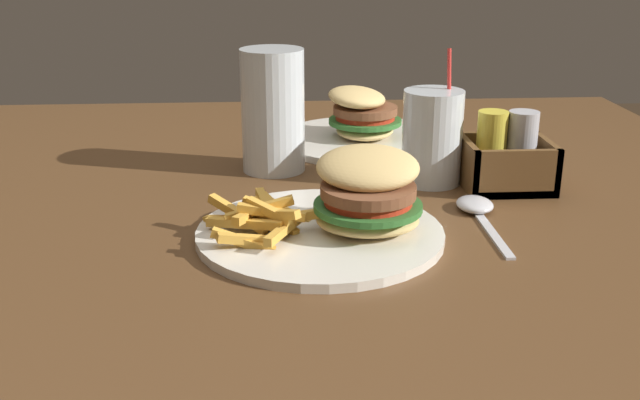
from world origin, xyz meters
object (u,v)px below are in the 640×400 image
at_px(juice_glass, 432,140).
at_px(meal_plate_far, 363,127).
at_px(beer_glass, 273,113).
at_px(spoon, 477,207).
at_px(meal_plate_near, 340,212).
at_px(condiment_caddy, 506,159).

distance_m(juice_glass, meal_plate_far, 0.21).
bearing_deg(meal_plate_far, beer_glass, -137.03).
height_order(juice_glass, spoon, juice_glass).
xyz_separation_m(meal_plate_near, meal_plate_far, (0.07, 0.38, -0.00)).
bearing_deg(juice_glass, beer_glass, 161.48).
distance_m(juice_glass, condiment_caddy, 0.10).
relative_size(beer_glass, juice_glass, 0.96).
height_order(beer_glass, condiment_caddy, beer_glass).
bearing_deg(juice_glass, spoon, -74.85).
bearing_deg(condiment_caddy, meal_plate_far, 125.37).
bearing_deg(spoon, condiment_caddy, -33.10).
bearing_deg(meal_plate_near, spoon, 21.21).
distance_m(meal_plate_near, condiment_caddy, 0.27).
xyz_separation_m(meal_plate_near, juice_glass, (0.13, 0.18, 0.03)).
distance_m(meal_plate_near, juice_glass, 0.23).
height_order(spoon, condiment_caddy, condiment_caddy).
xyz_separation_m(beer_glass, condiment_caddy, (0.29, -0.09, -0.04)).
xyz_separation_m(spoon, condiment_caddy, (0.06, 0.09, 0.03)).
relative_size(beer_glass, meal_plate_far, 0.61).
height_order(meal_plate_near, juice_glass, juice_glass).
relative_size(beer_glass, spoon, 0.98).
bearing_deg(beer_glass, spoon, -38.00).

